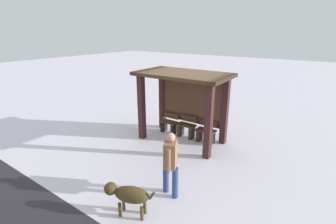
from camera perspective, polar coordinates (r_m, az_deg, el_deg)
The scene contains 7 objects.
ground_plane at distance 8.52m, azimuth 3.25°, elevation -6.66°, with size 60.00×60.00×0.00m, color white.
bus_shelter at distance 8.05m, azimuth 4.01°, elevation 4.98°, with size 3.03×1.73×2.38m.
bench_left_inside at distance 9.04m, azimuth 0.27°, elevation -3.06°, with size 0.66×0.35×0.72m.
bench_center_inside at distance 8.65m, azimuth 4.44°, elevation -3.94°, with size 0.66×0.35×0.77m.
bench_right_inside at distance 8.34m, azimuth 8.98°, elevation -5.15°, with size 0.66×0.38×0.74m.
person_walking at distance 5.46m, azimuth 0.60°, elevation -11.36°, with size 0.48×0.58×1.56m.
dog at distance 5.21m, azimuth -9.46°, elevation -18.78°, with size 1.03×0.59×0.70m.
Camera 1 is at (3.96, -6.61, 3.63)m, focal length 25.61 mm.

